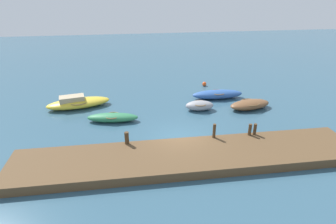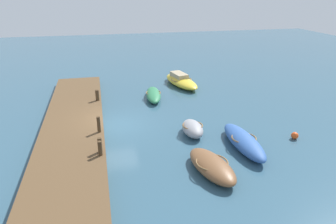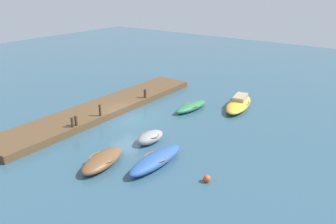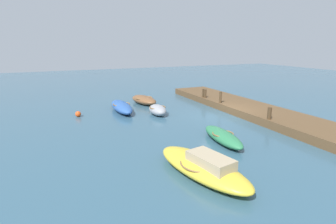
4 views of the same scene
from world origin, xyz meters
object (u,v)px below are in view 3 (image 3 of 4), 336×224
Objects in this scene: dinghy_grey at (150,137)px; marker_buoy at (207,178)px; mooring_post_mid_west at (100,110)px; mooring_post_mid_east at (76,121)px; motorboat_yellow at (239,103)px; rowboat_brown at (102,160)px; mooring_post_east at (72,122)px; rowboat_green at (191,107)px; mooring_post_west at (145,94)px; rowboat_blue at (156,160)px.

marker_buoy is at bearing 74.31° from dinghy_grey.
mooring_post_mid_west is 2.23× the size of marker_buoy.
dinghy_grey is 3.03× the size of mooring_post_mid_east.
mooring_post_mid_east is 10.99m from marker_buoy.
motorboat_yellow is 11.90m from mooring_post_mid_west.
dinghy_grey is at bearing 165.28° from rowboat_brown.
mooring_post_east is at bearing 0.00° from mooring_post_mid_west.
rowboat_brown is at bearing 11.06° from rowboat_green.
motorboat_yellow is 1.37× the size of rowboat_green.
mooring_post_west is 1.87× the size of marker_buoy.
dinghy_grey is (9.78, -1.95, -0.03)m from motorboat_yellow.
rowboat_blue is 1.23× the size of rowboat_brown.
rowboat_blue reaches higher than marker_buoy.
motorboat_yellow is at bearing -177.80° from rowboat_blue.
mooring_post_west reaches higher than rowboat_blue.
rowboat_green is 1.67× the size of dinghy_grey.
marker_buoy is (-2.23, 5.91, -0.16)m from rowboat_brown.
rowboat_green is 4.45m from mooring_post_west.
rowboat_brown is 4.70× the size of mooring_post_west.
mooring_post_mid_west is 2.68m from mooring_post_east.
mooring_post_west reaches higher than marker_buoy.
rowboat_blue is 7.62m from mooring_post_east.
mooring_post_west reaches higher than mooring_post_mid_east.
motorboat_yellow is 2.29× the size of dinghy_grey.
mooring_post_mid_east is at bearing -91.07° from rowboat_blue.
mooring_post_west is at bearing -125.13° from marker_buoy.
rowboat_green is at bearing -168.02° from dinghy_grey.
dinghy_grey is at bearing -22.64° from motorboat_yellow.
rowboat_green is at bearing 154.81° from mooring_post_east.
rowboat_brown is (10.98, 0.77, 0.05)m from rowboat_green.
mooring_post_mid_west is at bearing -142.13° from rowboat_brown.
mooring_post_mid_west reaches higher than rowboat_brown.
rowboat_brown is 4.84× the size of mooring_post_mid_east.
dinghy_grey is 2.95× the size of mooring_post_west.
rowboat_blue is 8.06m from mooring_post_mid_west.
mooring_post_west is 5.41m from mooring_post_mid_west.
mooring_post_west is 0.84× the size of mooring_post_mid_west.
mooring_post_east is (9.11, -4.29, 0.60)m from rowboat_green.
rowboat_brown is 8.81× the size of marker_buoy.
dinghy_grey is at bearing 85.46° from mooring_post_mid_west.
dinghy_grey is 5.74m from mooring_post_mid_east.
marker_buoy is at bearing 100.52° from rowboat_brown.
mooring_post_mid_east is at bearing -18.97° from rowboat_green.
mooring_post_west is (1.03, -4.29, 0.62)m from rowboat_green.
marker_buoy is at bearing 78.11° from mooring_post_mid_west.
motorboat_yellow is at bearing 160.50° from rowboat_brown.
rowboat_brown is 6.32m from marker_buoy.
mooring_post_mid_west is 2.35m from mooring_post_mid_east.
mooring_post_mid_west is at bearing -91.61° from dinghy_grey.
mooring_post_mid_east is at bearing -89.80° from marker_buoy.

